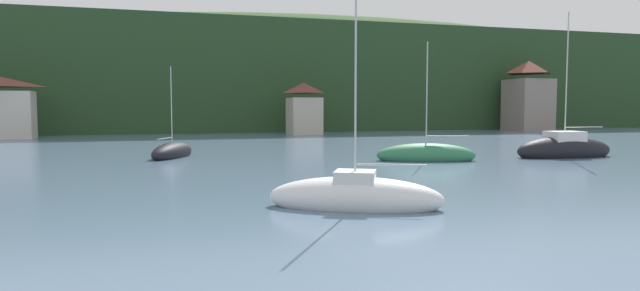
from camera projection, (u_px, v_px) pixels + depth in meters
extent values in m
cube|color=#264223|center=(196.00, 84.00, 106.67)|extent=(352.00, 67.27, 16.55)
ellipsoid|color=#38562D|center=(340.00, 98.00, 132.94)|extent=(246.40, 47.09, 39.88)
cube|color=beige|center=(3.00, 115.00, 62.02)|extent=(6.42, 3.23, 5.54)
pyramid|color=brown|center=(2.00, 82.00, 61.74)|extent=(6.74, 3.39, 1.13)
cube|color=#BCB29E|center=(304.00, 116.00, 72.84)|extent=(4.08, 4.68, 4.94)
pyramid|color=brown|center=(304.00, 88.00, 72.56)|extent=(4.29, 4.92, 1.43)
cube|color=gray|center=(528.00, 105.00, 83.41)|extent=(5.67, 5.90, 7.97)
pyramid|color=brown|center=(529.00, 67.00, 82.99)|extent=(5.96, 6.20, 1.99)
ellipsoid|color=#2D754C|center=(426.00, 155.00, 37.17)|extent=(7.19, 4.10, 1.69)
cylinder|color=#B7B7BC|center=(427.00, 95.00, 36.87)|extent=(0.08, 0.08, 7.34)
cylinder|color=#ADADB2|center=(447.00, 136.00, 37.05)|extent=(2.80, 0.93, 0.07)
ellipsoid|color=black|center=(172.00, 153.00, 39.80)|extent=(4.10, 6.13, 1.52)
cylinder|color=#B7B7BC|center=(171.00, 107.00, 39.56)|extent=(0.07, 0.07, 5.93)
cylinder|color=#ADADB2|center=(165.00, 138.00, 38.52)|extent=(1.06, 2.24, 0.06)
ellipsoid|color=black|center=(564.00, 151.00, 39.91)|extent=(7.92, 2.73, 2.12)
cylinder|color=#B7B7BC|center=(567.00, 78.00, 39.52)|extent=(0.09, 0.09, 9.61)
cylinder|color=#ADADB2|center=(584.00, 127.00, 40.20)|extent=(3.31, 0.17, 0.08)
cube|color=silver|center=(565.00, 137.00, 39.83)|extent=(2.56, 1.84, 0.86)
ellipsoid|color=white|center=(355.00, 198.00, 19.88)|extent=(6.71, 4.58, 1.62)
cylinder|color=#B7B7BC|center=(356.00, 93.00, 19.60)|extent=(0.08, 0.08, 6.91)
cylinder|color=#ADADB2|center=(390.00, 165.00, 19.57)|extent=(2.36, 1.19, 0.07)
cube|color=silver|center=(355.00, 179.00, 19.83)|extent=(1.90, 1.83, 0.59)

